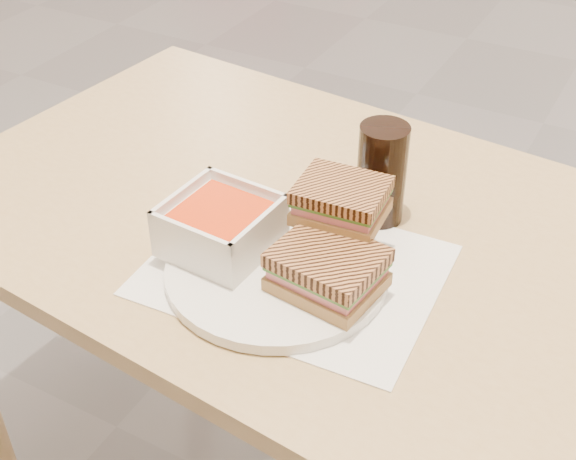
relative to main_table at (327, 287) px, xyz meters
The scene contains 7 objects.
main_table is the anchor object (origin of this frame).
tray_liner 0.16m from the main_table, 88.54° to the right, with size 0.39×0.31×0.00m.
plate 0.18m from the main_table, 95.19° to the right, with size 0.29×0.29×0.02m.
soup_bowl 0.23m from the main_table, 126.29° to the right, with size 0.14×0.14×0.07m.
panini_lower 0.22m from the main_table, 65.48° to the right, with size 0.14×0.12×0.06m.
panini_upper 0.22m from the main_table, 54.44° to the right, with size 0.12×0.10×0.05m.
cola_glass 0.20m from the main_table, 45.60° to the left, with size 0.07×0.07×0.15m.
Camera 1 is at (0.38, -2.68, 1.40)m, focal length 48.31 mm.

